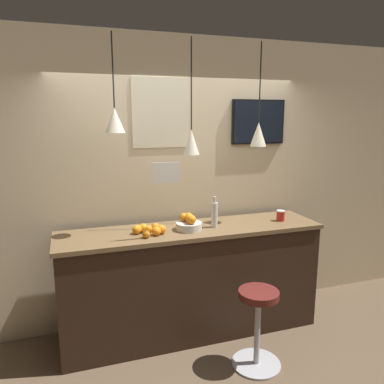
{
  "coord_description": "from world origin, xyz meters",
  "views": [
    {
      "loc": [
        -1.08,
        -2.66,
        2.12
      ],
      "look_at": [
        0.0,
        0.58,
        1.43
      ],
      "focal_mm": 35.0,
      "sensor_mm": 36.0,
      "label": 1
    }
  ],
  "objects_px": {
    "bar_stool": "(258,318)",
    "juice_bottle": "(214,214)",
    "spread_jar": "(281,216)",
    "mounted_tv": "(258,122)",
    "fruit_bowl": "(189,223)"
  },
  "relations": [
    {
      "from": "juice_bottle",
      "to": "mounted_tv",
      "type": "bearing_deg",
      "value": 31.89
    },
    {
      "from": "bar_stool",
      "to": "mounted_tv",
      "type": "bearing_deg",
      "value": 64.3
    },
    {
      "from": "fruit_bowl",
      "to": "juice_bottle",
      "type": "height_order",
      "value": "juice_bottle"
    },
    {
      "from": "fruit_bowl",
      "to": "bar_stool",
      "type": "bearing_deg",
      "value": -56.97
    },
    {
      "from": "fruit_bowl",
      "to": "spread_jar",
      "type": "height_order",
      "value": "fruit_bowl"
    },
    {
      "from": "spread_jar",
      "to": "mounted_tv",
      "type": "relative_size",
      "value": 0.18
    },
    {
      "from": "mounted_tv",
      "to": "spread_jar",
      "type": "bearing_deg",
      "value": -79.93
    },
    {
      "from": "fruit_bowl",
      "to": "spread_jar",
      "type": "distance_m",
      "value": 0.98
    },
    {
      "from": "bar_stool",
      "to": "juice_bottle",
      "type": "bearing_deg",
      "value": 103.73
    },
    {
      "from": "spread_jar",
      "to": "mounted_tv",
      "type": "xyz_separation_m",
      "value": [
        -0.07,
        0.4,
        0.93
      ]
    },
    {
      "from": "spread_jar",
      "to": "mounted_tv",
      "type": "height_order",
      "value": "mounted_tv"
    },
    {
      "from": "juice_bottle",
      "to": "fruit_bowl",
      "type": "bearing_deg",
      "value": 179.49
    },
    {
      "from": "fruit_bowl",
      "to": "mounted_tv",
      "type": "height_order",
      "value": "mounted_tv"
    },
    {
      "from": "bar_stool",
      "to": "mounted_tv",
      "type": "relative_size",
      "value": 1.15
    },
    {
      "from": "mounted_tv",
      "to": "juice_bottle",
      "type": "bearing_deg",
      "value": -148.11
    }
  ]
}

